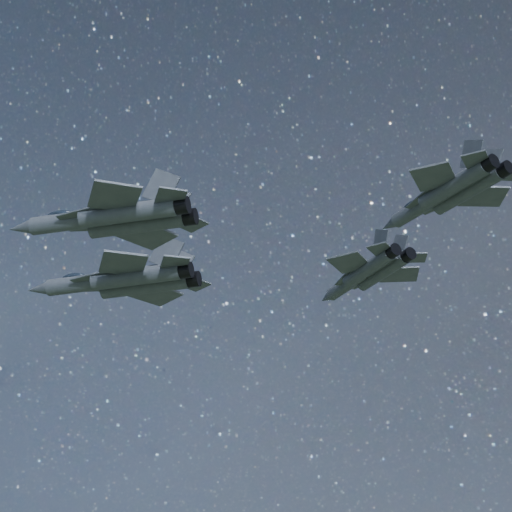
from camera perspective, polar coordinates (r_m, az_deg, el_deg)
The scene contains 4 objects.
jet_lead at distance 89.36m, azimuth -8.61°, elevation -1.60°, with size 19.90×13.17×5.08m.
jet_left at distance 89.69m, azimuth 7.52°, elevation -1.06°, with size 15.77×10.35×4.05m.
jet_right at distance 76.14m, azimuth -9.22°, elevation 2.55°, with size 18.15×11.93×4.66m.
jet_slot at distance 76.06m, azimuth 12.83°, elevation 4.23°, with size 15.34×10.30×3.88m.
Camera 1 is at (46.09, -57.57, 111.31)m, focal length 60.00 mm.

